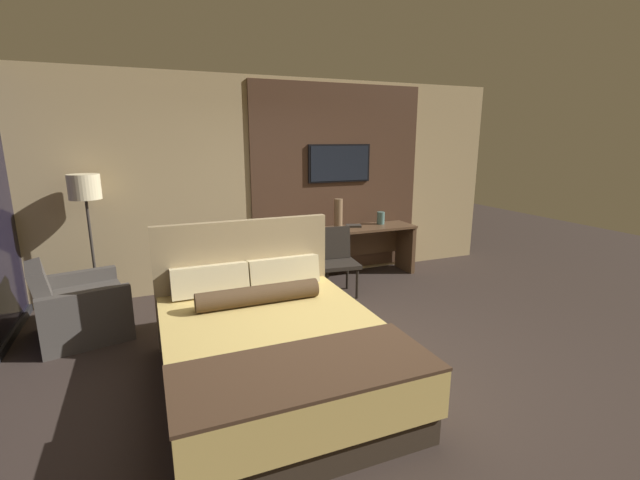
# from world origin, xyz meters

# --- Properties ---
(ground_plane) EXTENTS (16.00, 16.00, 0.00)m
(ground_plane) POSITION_xyz_m (0.00, 0.00, 0.00)
(ground_plane) COLOR #332823
(wall_back_tv_panel) EXTENTS (7.20, 0.09, 2.80)m
(wall_back_tv_panel) POSITION_xyz_m (0.15, 2.59, 1.40)
(wall_back_tv_panel) COLOR tan
(wall_back_tv_panel) RESTS_ON ground_plane
(bed) EXTENTS (1.72, 2.18, 1.22)m
(bed) POSITION_xyz_m (-0.74, -0.04, 0.33)
(bed) COLOR #33281E
(bed) RESTS_ON ground_plane
(desk) EXTENTS (2.10, 0.52, 0.74)m
(desk) POSITION_xyz_m (1.03, 2.31, 0.51)
(desk) COLOR brown
(desk) RESTS_ON ground_plane
(tv) EXTENTS (0.96, 0.04, 0.54)m
(tv) POSITION_xyz_m (1.03, 2.52, 1.65)
(tv) COLOR black
(desk_chair) EXTENTS (0.55, 0.55, 0.87)m
(desk_chair) POSITION_xyz_m (0.63, 1.75, 0.51)
(desk_chair) COLOR #28231E
(desk_chair) RESTS_ON ground_plane
(armchair_by_window) EXTENTS (0.98, 1.01, 0.81)m
(armchair_by_window) POSITION_xyz_m (-2.33, 1.60, 0.28)
(armchair_by_window) COLOR #47423D
(armchair_by_window) RESTS_ON ground_plane
(floor_lamp) EXTENTS (0.34, 0.34, 1.61)m
(floor_lamp) POSITION_xyz_m (-2.22, 2.28, 1.35)
(floor_lamp) COLOR #282623
(floor_lamp) RESTS_ON ground_plane
(vase_tall) EXTENTS (0.12, 0.12, 0.43)m
(vase_tall) POSITION_xyz_m (0.90, 2.26, 0.96)
(vase_tall) COLOR #846647
(vase_tall) RESTS_ON desk
(vase_short) EXTENTS (0.12, 0.12, 0.18)m
(vase_short) POSITION_xyz_m (1.65, 2.36, 0.83)
(vase_short) COLOR #4C706B
(vase_short) RESTS_ON desk
(book) EXTENTS (0.26, 0.22, 0.03)m
(book) POSITION_xyz_m (1.18, 2.33, 0.76)
(book) COLOR #332D28
(book) RESTS_ON desk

